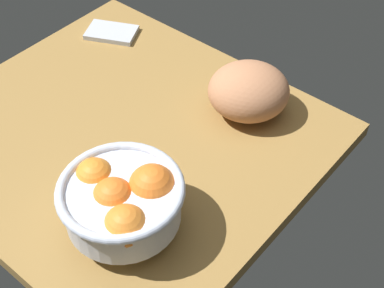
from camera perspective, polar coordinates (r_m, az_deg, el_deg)
The scene contains 4 objects.
ground_plane at distance 109.83cm, azimuth -6.98°, elevation 0.65°, with size 70.75×64.81×3.00cm, color olive.
fruit_bowl at distance 88.59cm, azimuth -6.98°, elevation -5.67°, with size 19.98×19.98×11.80cm.
bread_loaf at distance 109.44cm, azimuth 5.75°, elevation 5.35°, with size 15.79×14.67×10.35cm, color #B97B54.
napkin_folded at distance 133.91cm, azimuth -8.14°, elevation 11.10°, with size 11.24×7.13×1.12cm, color #B5BBC6.
Camera 1 is at (-59.64, 50.55, 75.64)cm, focal length 52.75 mm.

